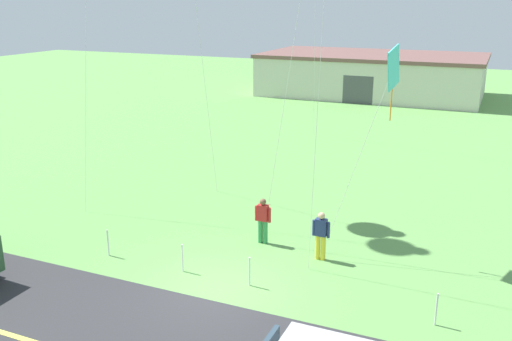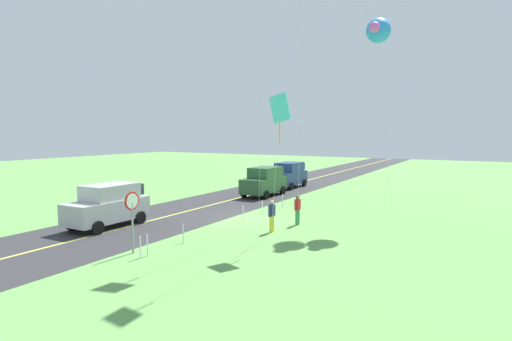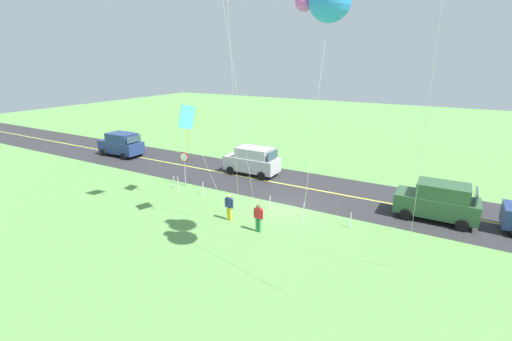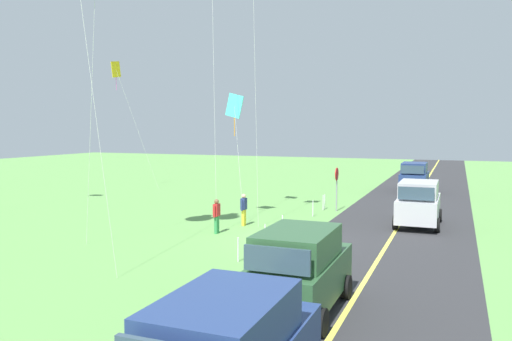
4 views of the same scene
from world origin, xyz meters
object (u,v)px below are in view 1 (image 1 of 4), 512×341
Objects in this scene: person_adult_companion at (321,234)px; warehouse_distant at (372,74)px; kite_blue_mid at (393,71)px; person_adult_near at (263,219)px.

warehouse_distant is (-5.68, 32.90, 0.89)m from person_adult_companion.
warehouse_distant is at bearing 103.07° from kite_blue_mid.
person_adult_near is 1.00× the size of person_adult_companion.
warehouse_distant is at bearing -78.20° from person_adult_near.
person_adult_near is 0.09× the size of warehouse_distant.
kite_blue_mid reaches higher than person_adult_companion.
kite_blue_mid reaches higher than person_adult_near.
person_adult_near is at bearing -168.20° from kite_blue_mid.
warehouse_distant reaches higher than person_adult_companion.
warehouse_distant is at bearing 109.28° from person_adult_companion.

